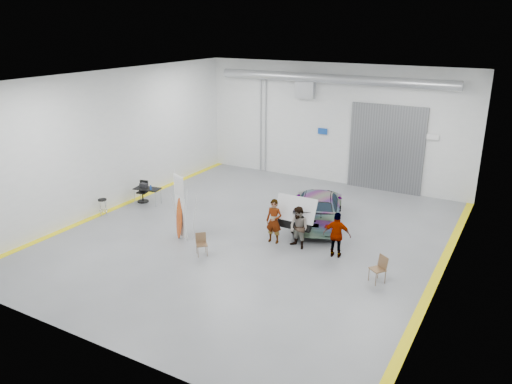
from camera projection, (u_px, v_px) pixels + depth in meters
The scene contains 13 objects.
ground at pixel (254, 235), 19.40m from camera, with size 16.00×16.00×0.00m, color slate.
room_shell at pixel (286, 123), 19.79m from camera, with size 14.02×16.18×6.01m.
sedan_car at pixel (318, 206), 20.48m from camera, with size 1.92×4.72×1.37m, color silver.
person_a at pixel (274, 221), 18.54m from camera, with size 0.62×0.40×1.69m, color #826247.
person_b at pixel (299, 228), 18.09m from camera, with size 0.77×0.59×1.58m, color slate.
person_c at pixel (337, 235), 17.39m from camera, with size 0.96×0.40×1.66m, color brown.
surfboard_display at pixel (181, 212), 18.75m from camera, with size 0.70×0.43×2.67m.
folding_chair_near at pixel (202, 249), 17.69m from camera, with size 0.52×0.59×0.79m.
folding_chair_far at pixel (377, 274), 15.84m from camera, with size 0.58×0.64×0.89m.
shop_stool at pixel (103, 207), 21.23m from camera, with size 0.38×0.38×0.75m.
work_table at pixel (146, 188), 22.54m from camera, with size 1.27×0.79×0.97m.
office_chair at pixel (143, 193), 22.89m from camera, with size 0.52×0.53×0.97m.
trunk_lid at pixel (297, 206), 18.51m from camera, with size 1.60×0.97×0.04m, color silver.
Camera 1 is at (8.88, -15.43, 7.89)m, focal length 35.00 mm.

